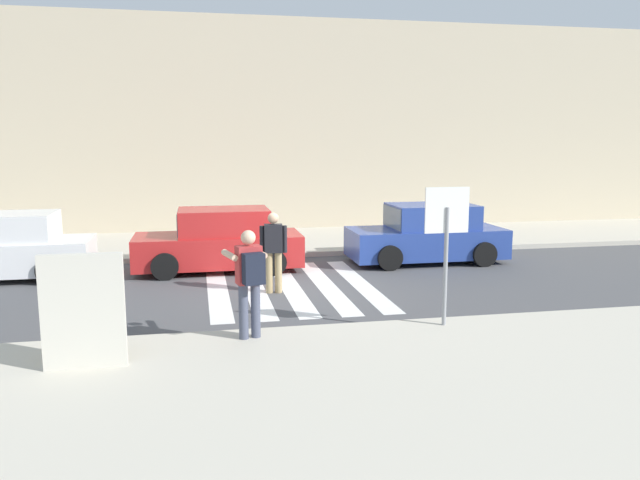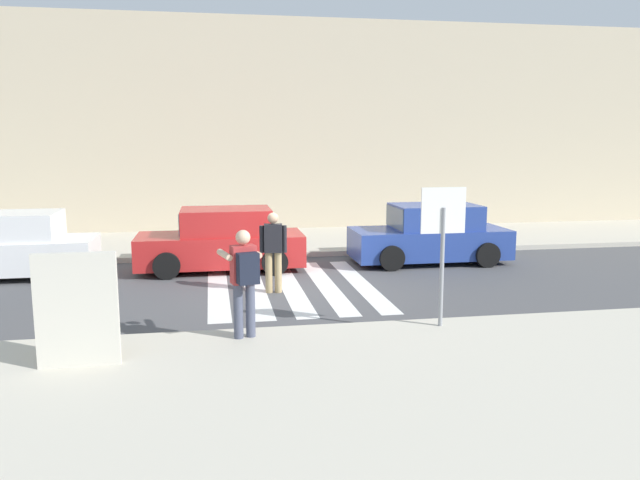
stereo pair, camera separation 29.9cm
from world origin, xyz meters
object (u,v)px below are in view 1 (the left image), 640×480
pedestrian_crossing (273,248)px  parked_car_red (220,242)px  stop_sign (447,226)px  parked_car_white (2,249)px  parked_car_blue (428,235)px  photographer_with_backpack (249,275)px  advertising_board (83,311)px

pedestrian_crossing → parked_car_red: pedestrian_crossing is taller
pedestrian_crossing → parked_car_red: size_ratio=0.42×
stop_sign → pedestrian_crossing: 4.25m
pedestrian_crossing → parked_car_white: pedestrian_crossing is taller
parked_car_red → stop_sign: bearing=-59.3°
parked_car_red → parked_car_blue: size_ratio=1.00×
stop_sign → parked_car_red: 6.96m
parked_car_white → parked_car_blue: bearing=0.0°
pedestrian_crossing → parked_car_blue: pedestrian_crossing is taller
photographer_with_backpack → parked_car_white: bearing=131.3°
advertising_board → pedestrian_crossing: bearing=53.8°
parked_car_red → parked_car_blue: bearing=-0.0°
photographer_with_backpack → parked_car_red: size_ratio=0.42×
parked_car_red → parked_car_blue: same height
photographer_with_backpack → parked_car_red: (-0.23, 6.01, -0.44)m
parked_car_white → pedestrian_crossing: bearing=-23.0°
photographer_with_backpack → parked_car_blue: photographer_with_backpack is taller
photographer_with_backpack → parked_car_white: photographer_with_backpack is taller
pedestrian_crossing → parked_car_blue: bearing=30.1°
parked_car_blue → advertising_board: (-7.57, -6.85, 0.21)m
stop_sign → parked_car_red: stop_sign is taller
parked_car_white → parked_car_blue: same height
parked_car_red → parked_car_blue: (5.47, -0.00, 0.00)m
stop_sign → advertising_board: stop_sign is taller
parked_car_white → advertising_board: (2.95, -6.85, 0.21)m
parked_car_white → parked_car_red: 5.05m
parked_car_white → parked_car_blue: size_ratio=1.00×
photographer_with_backpack → pedestrian_crossing: 3.53m
parked_car_white → parked_car_blue: 10.52m
photographer_with_backpack → parked_car_blue: size_ratio=0.42×
pedestrian_crossing → parked_car_blue: 5.14m
parked_car_white → advertising_board: bearing=-66.7°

